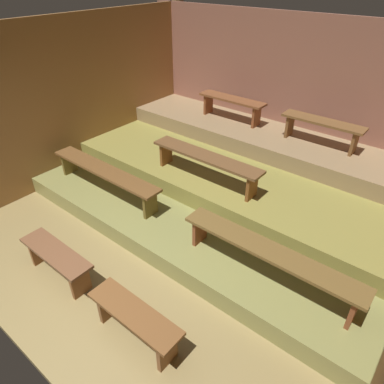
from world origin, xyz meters
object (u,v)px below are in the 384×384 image
object	(u,v)px
bench_upper_right	(322,126)
bench_floor_left	(57,258)
bench_lower_left	(104,173)
bench_middle_center	(206,160)
bench_lower_right	(269,254)
bench_upper_left	(232,103)
bench_floor_right	(135,319)

from	to	relation	value
bench_upper_right	bench_floor_left	bearing A→B (deg)	-111.18
bench_floor_left	bench_upper_right	distance (m)	4.57
bench_lower_left	bench_middle_center	bearing A→B (deg)	36.74
bench_lower_right	bench_upper_left	size ratio (longest dim) A/B	1.66
bench_upper_left	bench_middle_center	bearing A→B (deg)	-67.93
bench_lower_left	bench_upper_left	size ratio (longest dim) A/B	1.66
bench_upper_left	bench_lower_left	bearing A→B (deg)	-101.79
bench_floor_left	bench_middle_center	xyz separation A→B (m)	(0.54, 2.40, 0.59)
bench_floor_right	bench_lower_right	world-z (taller)	bench_lower_right
bench_floor_right	bench_upper_left	distance (m)	4.57
bench_floor_right	bench_lower_left	bearing A→B (deg)	146.80
bench_floor_right	bench_lower_left	world-z (taller)	bench_lower_left
bench_lower_right	bench_middle_center	xyz separation A→B (m)	(-1.66, 0.97, 0.27)
bench_floor_right	bench_lower_right	distance (m)	1.65
bench_lower_right	bench_floor_left	bearing A→B (deg)	-146.80
bench_lower_left	bench_lower_right	distance (m)	2.95
bench_upper_left	bench_lower_right	bearing A→B (deg)	-49.13
bench_lower_left	bench_upper_left	distance (m)	2.86
bench_middle_center	bench_floor_right	bearing A→B (deg)	-69.49
bench_lower_right	bench_middle_center	distance (m)	1.94
bench_upper_right	bench_middle_center	bearing A→B (deg)	-121.29
bench_floor_right	bench_lower_right	bearing A→B (deg)	62.21
bench_lower_left	bench_upper_right	world-z (taller)	bench_upper_right
bench_upper_left	bench_upper_right	distance (m)	1.80
bench_lower_right	bench_upper_right	xyz separation A→B (m)	(-0.57, 2.75, 0.54)
bench_lower_left	bench_floor_left	bearing A→B (deg)	-62.21
bench_floor_left	bench_middle_center	world-z (taller)	bench_middle_center
bench_lower_right	bench_floor_right	bearing A→B (deg)	-117.79
bench_floor_left	bench_upper_left	bearing A→B (deg)	92.51
bench_floor_left	bench_lower_left	xyz separation A→B (m)	(-0.76, 1.44, 0.31)
bench_upper_right	bench_lower_left	bearing A→B (deg)	-130.87
bench_lower_left	bench_lower_right	world-z (taller)	same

